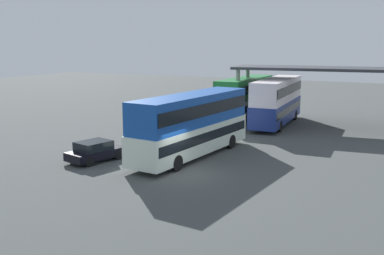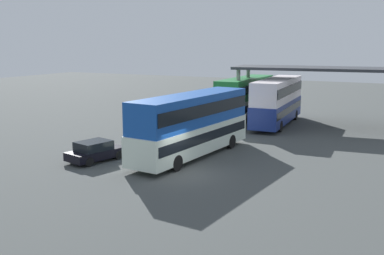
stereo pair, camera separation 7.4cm
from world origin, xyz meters
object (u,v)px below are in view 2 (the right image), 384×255
object	(u,v)px
parked_hatchback	(95,151)
double_decker_near_canopy	(245,97)
double_decker_main	(192,123)
double_decker_mid_row	(277,100)

from	to	relation	value
parked_hatchback	double_decker_near_canopy	bearing A→B (deg)	5.34
double_decker_main	parked_hatchback	xyz separation A→B (m)	(-5.11, -3.96, -1.66)
parked_hatchback	double_decker_near_canopy	distance (m)	20.36
parked_hatchback	double_decker_near_canopy	world-z (taller)	double_decker_near_canopy
double_decker_mid_row	double_decker_main	bearing A→B (deg)	170.18
double_decker_main	double_decker_near_canopy	distance (m)	16.21
parked_hatchback	double_decker_mid_row	bearing A→B (deg)	-6.46
double_decker_main	double_decker_mid_row	bearing A→B (deg)	-1.19
parked_hatchback	double_decker_mid_row	world-z (taller)	double_decker_mid_row
double_decker_near_canopy	parked_hatchback	bearing A→B (deg)	171.80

